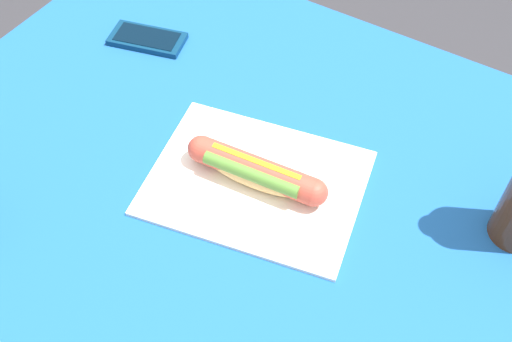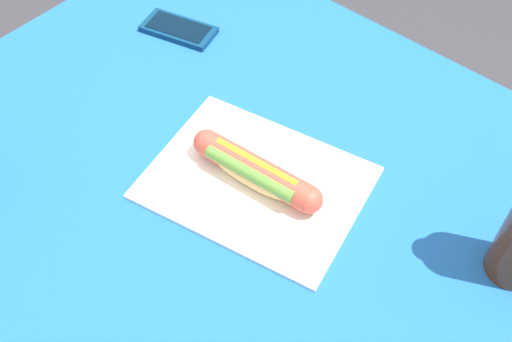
% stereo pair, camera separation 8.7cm
% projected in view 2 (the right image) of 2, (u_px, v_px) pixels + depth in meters
% --- Properties ---
extents(dining_table, '(1.02, 0.89, 0.73)m').
position_uv_depth(dining_table, '(226.00, 229.00, 1.01)').
color(dining_table, brown).
rests_on(dining_table, ground).
extents(paper_wrapper, '(0.34, 0.28, 0.01)m').
position_uv_depth(paper_wrapper, '(256.00, 183.00, 0.90)').
color(paper_wrapper, white).
rests_on(paper_wrapper, dining_table).
extents(hot_dog, '(0.22, 0.06, 0.05)m').
position_uv_depth(hot_dog, '(256.00, 171.00, 0.87)').
color(hot_dog, tan).
rests_on(hot_dog, paper_wrapper).
extents(cell_phone, '(0.14, 0.09, 0.01)m').
position_uv_depth(cell_phone, '(179.00, 29.00, 1.11)').
color(cell_phone, '#0A2D4C').
rests_on(cell_phone, dining_table).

